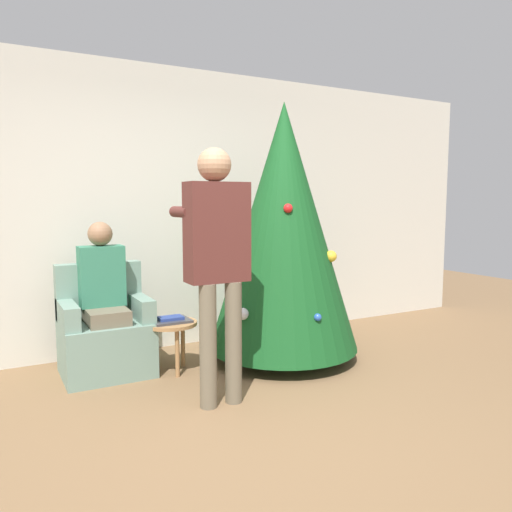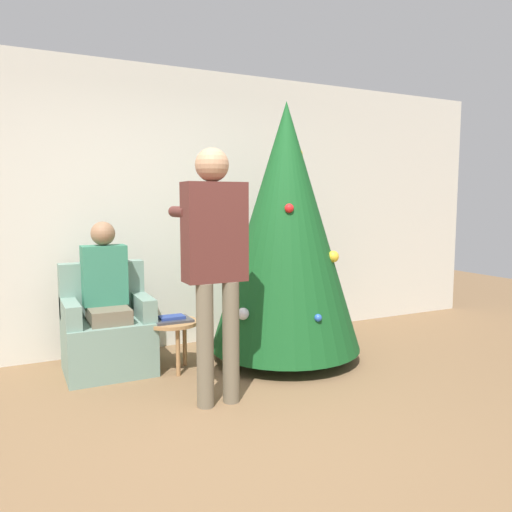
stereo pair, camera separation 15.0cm
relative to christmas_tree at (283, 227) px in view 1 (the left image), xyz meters
name	(u,v)px [view 1 (the left image)]	position (x,y,z in m)	size (l,w,h in m)	color
ground_plane	(267,443)	(-0.93, -1.34, -1.20)	(14.00, 14.00, 0.00)	brown
wall_back	(152,210)	(-0.93, 0.89, 0.15)	(8.00, 0.06, 2.70)	beige
christmas_tree	(283,227)	(0.00, 0.00, 0.00)	(1.35, 1.35, 2.29)	brown
armchair	(105,334)	(-1.51, 0.37, -0.87)	(0.70, 0.61, 0.91)	gray
person_seated	(104,291)	(-1.51, 0.35, -0.51)	(0.36, 0.46, 1.26)	#6B604C
person_standing	(217,251)	(-0.93, -0.64, -0.11)	(0.45, 0.57, 1.80)	#6B604C
side_stool	(171,329)	(-1.02, 0.14, -0.83)	(0.44, 0.44, 0.43)	#A37547
laptop	(171,321)	(-1.02, 0.14, -0.76)	(0.31, 0.25, 0.02)	#38383D
book	(171,318)	(-1.02, 0.14, -0.74)	(0.20, 0.13, 0.02)	navy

